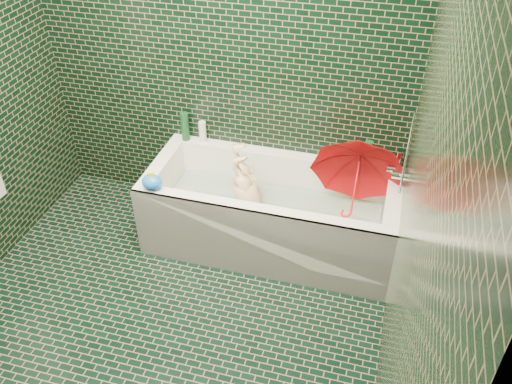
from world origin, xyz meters
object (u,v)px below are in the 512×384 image
(bathtub, at_px, (270,219))
(rubber_duck, at_px, (377,163))
(umbrella, at_px, (356,183))
(bath_toy, at_px, (152,182))
(child, at_px, (253,204))

(bathtub, relative_size, rubber_duck, 14.15)
(umbrella, bearing_deg, bath_toy, -156.75)
(child, bearing_deg, umbrella, 76.88)
(bathtub, bearing_deg, bath_toy, -157.17)
(child, relative_size, umbrella, 1.49)
(child, distance_m, umbrella, 0.74)
(child, xyz_separation_m, bath_toy, (-0.59, -0.32, 0.30))
(rubber_duck, bearing_deg, bathtub, -158.66)
(rubber_duck, bearing_deg, umbrella, -115.93)
(bath_toy, bearing_deg, rubber_duck, 17.60)
(rubber_duck, height_order, bath_toy, bath_toy)
(child, relative_size, bath_toy, 5.97)
(bathtub, xyz_separation_m, rubber_duck, (0.66, 0.32, 0.38))
(rubber_duck, bearing_deg, child, -163.55)
(bathtub, height_order, rubber_duck, rubber_duck)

